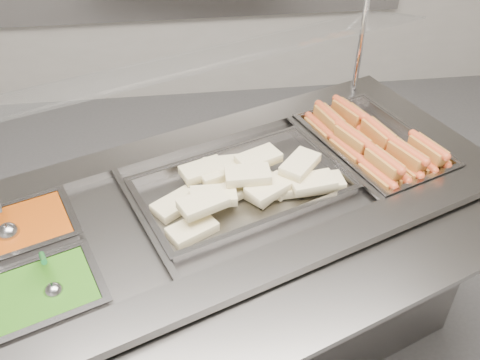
{
  "coord_description": "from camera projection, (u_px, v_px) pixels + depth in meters",
  "views": [
    {
      "loc": [
        -0.03,
        -1.03,
        1.99
      ],
      "look_at": [
        0.14,
        0.32,
        0.89
      ],
      "focal_mm": 40.0,
      "sensor_mm": 36.0,
      "label": 1
    }
  ],
  "objects": [
    {
      "name": "pan_wraps",
      "position": [
        243.0,
        190.0,
        1.78
      ],
      "size": [
        0.76,
        0.6,
        0.07
      ],
      "color": "gray",
      "rests_on": "steam_counter"
    },
    {
      "name": "ladle",
      "position": [
        8.0,
        231.0,
        1.58
      ],
      "size": [
        0.1,
        0.19,
        0.13
      ],
      "color": "#A4A4A9",
      "rests_on": "pan_beans"
    },
    {
      "name": "tortilla_wraps",
      "position": [
        248.0,
        184.0,
        1.74
      ],
      "size": [
        0.65,
        0.39,
        0.1
      ],
      "color": "beige",
      "rests_on": "pan_wraps"
    },
    {
      "name": "tray_rail",
      "position": [
        311.0,
        307.0,
        1.43
      ],
      "size": [
        1.72,
        0.94,
        0.05
      ],
      "color": "gray",
      "rests_on": "steam_counter"
    },
    {
      "name": "hotdogs_in_buns",
      "position": [
        372.0,
        142.0,
        1.94
      ],
      "size": [
        0.45,
        0.54,
        0.11
      ],
      "color": "#A86923",
      "rests_on": "pan_hotdogs"
    },
    {
      "name": "pan_hotdogs",
      "position": [
        372.0,
        149.0,
        1.99
      ],
      "size": [
        0.5,
        0.62,
        0.1
      ],
      "color": "gray",
      "rests_on": "steam_counter"
    },
    {
      "name": "sneeze_guard",
      "position": [
        194.0,
        65.0,
        1.67
      ],
      "size": [
        1.6,
        0.84,
        0.43
      ],
      "color": "silver",
      "rests_on": "steam_counter"
    },
    {
      "name": "steam_counter",
      "position": [
        229.0,
        278.0,
        2.02
      ],
      "size": [
        1.99,
        1.41,
        0.87
      ],
      "color": "slate",
      "rests_on": "ground"
    },
    {
      "name": "pan_peas",
      "position": [
        45.0,
        300.0,
        1.44
      ],
      "size": [
        0.36,
        0.32,
        0.1
      ],
      "color": "gray",
      "rests_on": "steam_counter"
    },
    {
      "name": "serving_spoon",
      "position": [
        52.0,
        285.0,
        1.42
      ],
      "size": [
        0.09,
        0.17,
        0.14
      ],
      "color": "#A4A4A9",
      "rests_on": "pan_peas"
    },
    {
      "name": "pan_beans",
      "position": [
        24.0,
        235.0,
        1.64
      ],
      "size": [
        0.36,
        0.32,
        0.1
      ],
      "color": "gray",
      "rests_on": "steam_counter"
    }
  ]
}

